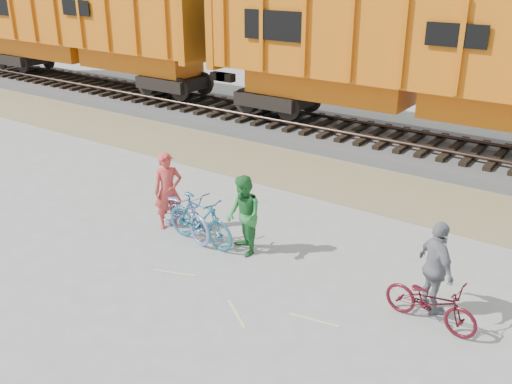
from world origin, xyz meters
TOP-DOWN VIEW (x-y plane):
  - ground at (0.00, 0.00)m, footprint 120.00×120.00m
  - gravel_strip at (0.00, 5.50)m, footprint 120.00×3.00m
  - ballast_bed at (0.00, 9.00)m, footprint 120.00×4.00m
  - track at (0.00, 9.00)m, footprint 120.00×2.60m
  - hopper_car_left at (-14.99, 9.00)m, footprint 14.00×3.13m
  - hopper_car_center at (0.01, 9.00)m, footprint 14.00×3.13m
  - bicycle_blue at (-2.00, 0.58)m, footprint 2.18×1.24m
  - bicycle_teal at (-1.40, 0.45)m, footprint 1.86×0.65m
  - bicycle_maroon at (3.60, 0.42)m, footprint 1.68×0.75m
  - person_solo at (-2.50, 0.68)m, footprint 0.72×0.76m
  - person_man at (-0.40, 0.65)m, footprint 1.03×0.99m
  - person_woman at (3.50, 0.82)m, footprint 1.01×0.97m

SIDE VIEW (x-z plane):
  - ground at x=0.00m, z-range 0.00..0.00m
  - gravel_strip at x=0.00m, z-range 0.00..0.02m
  - ballast_bed at x=0.00m, z-range 0.00..0.30m
  - bicycle_maroon at x=3.60m, z-range 0.00..0.85m
  - track at x=0.00m, z-range 0.35..0.59m
  - bicycle_blue at x=-2.00m, z-range 0.00..1.08m
  - bicycle_teal at x=-1.40m, z-range 0.00..1.10m
  - person_man at x=-0.40m, z-range 0.00..1.68m
  - person_woman at x=3.50m, z-range 0.00..1.69m
  - person_solo at x=-2.50m, z-range 0.00..1.76m
  - hopper_car_left at x=-14.99m, z-range 0.68..5.33m
  - hopper_car_center at x=0.01m, z-range 0.68..5.33m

